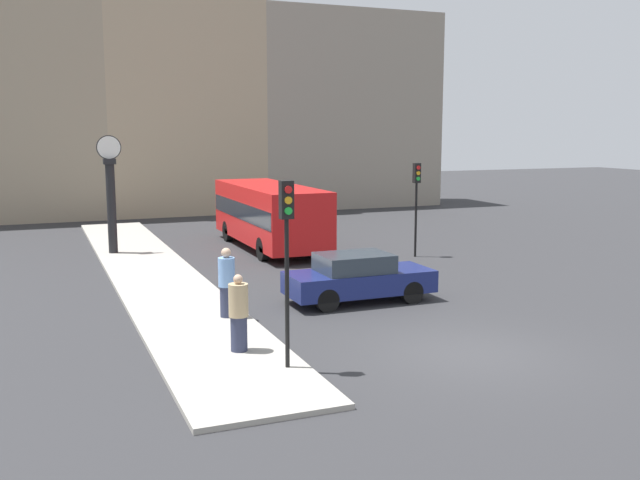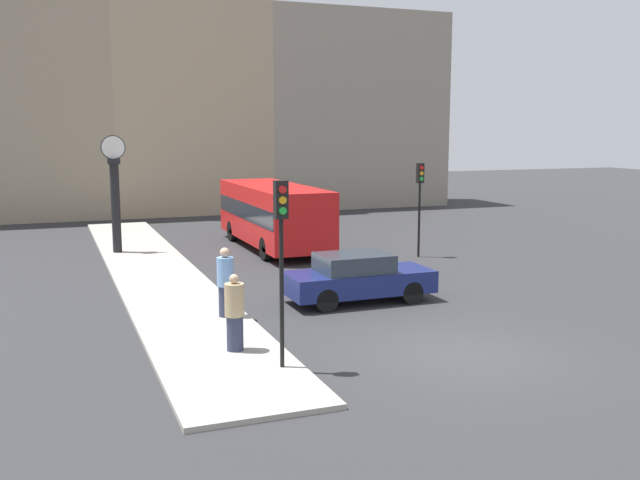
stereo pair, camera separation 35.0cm
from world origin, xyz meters
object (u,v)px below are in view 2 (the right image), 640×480
object	(u,v)px
pedestrian_tan_coat	(235,313)
pedestrian_blue_stripe	(225,283)
traffic_light_near	(281,235)
bus_distant	(273,212)
street_clock	(115,196)
sedan_car	(358,278)
traffic_light_far	(420,190)

from	to	relation	value
pedestrian_tan_coat	pedestrian_blue_stripe	distance (m)	2.94
traffic_light_near	pedestrian_tan_coat	xyz separation A→B (m)	(-0.62, 1.44, -1.89)
bus_distant	street_clock	world-z (taller)	street_clock
pedestrian_blue_stripe	street_clock	bearing A→B (deg)	98.63
bus_distant	pedestrian_blue_stripe	world-z (taller)	bus_distant
traffic_light_near	sedan_car	bearing A→B (deg)	51.69
sedan_car	street_clock	distance (m)	12.08
sedan_car	street_clock	xyz separation A→B (m)	(-5.71, 10.53, 1.62)
traffic_light_near	street_clock	bearing A→B (deg)	96.70
traffic_light_far	pedestrian_blue_stripe	bearing A→B (deg)	-145.14
bus_distant	traffic_light_far	bearing A→B (deg)	-40.46
bus_distant	pedestrian_tan_coat	bearing A→B (deg)	-110.75
sedan_car	bus_distant	distance (m)	9.85
bus_distant	traffic_light_far	size ratio (longest dim) A/B	2.28
pedestrian_tan_coat	pedestrian_blue_stripe	bearing A→B (deg)	80.33
pedestrian_blue_stripe	traffic_light_near	bearing A→B (deg)	-88.32
traffic_light_far	street_clock	world-z (taller)	street_clock
sedan_car	bus_distant	xyz separation A→B (m)	(0.53, 9.80, 0.80)
sedan_car	bus_distant	bearing A→B (deg)	86.93
traffic_light_near	traffic_light_far	distance (m)	14.08
traffic_light_far	street_clock	xyz separation A→B (m)	(-10.90, 4.70, -0.28)
traffic_light_far	sedan_car	bearing A→B (deg)	-131.71
bus_distant	pedestrian_tan_coat	xyz separation A→B (m)	(-5.04, -13.29, -0.56)
pedestrian_blue_stripe	bus_distant	bearing A→B (deg)	66.39
sedan_car	bus_distant	world-z (taller)	bus_distant
pedestrian_tan_coat	street_clock	bearing A→B (deg)	94.86
sedan_car	pedestrian_tan_coat	size ratio (longest dim) A/B	2.47
traffic_light_near	pedestrian_blue_stripe	world-z (taller)	traffic_light_near
bus_distant	traffic_light_near	world-z (taller)	traffic_light_near
pedestrian_tan_coat	pedestrian_blue_stripe	size ratio (longest dim) A/B	0.94
traffic_light_near	street_clock	world-z (taller)	street_clock
sedan_car	pedestrian_blue_stripe	size ratio (longest dim) A/B	2.33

